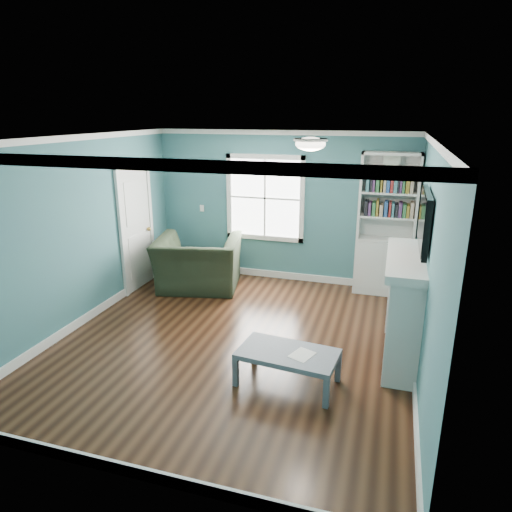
# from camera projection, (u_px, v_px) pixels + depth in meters

# --- Properties ---
(floor) EXTENTS (5.00, 5.00, 0.00)m
(floor) POSITION_uv_depth(u_px,v_px,m) (235.00, 340.00, 6.03)
(floor) COLOR black
(floor) RESTS_ON ground
(room_walls) EXTENTS (5.00, 5.00, 5.00)m
(room_walls) POSITION_uv_depth(u_px,v_px,m) (233.00, 224.00, 5.55)
(room_walls) COLOR #3D7A7A
(room_walls) RESTS_ON ground
(trim) EXTENTS (4.50, 5.00, 2.60)m
(trim) POSITION_uv_depth(u_px,v_px,m) (234.00, 251.00, 5.66)
(trim) COLOR white
(trim) RESTS_ON ground
(window) EXTENTS (1.40, 0.06, 1.50)m
(window) POSITION_uv_depth(u_px,v_px,m) (265.00, 198.00, 7.94)
(window) COLOR white
(window) RESTS_ON room_walls
(bookshelf) EXTENTS (0.90, 0.35, 2.31)m
(bookshelf) POSITION_uv_depth(u_px,v_px,m) (385.00, 239.00, 7.36)
(bookshelf) COLOR silver
(bookshelf) RESTS_ON ground
(fireplace) EXTENTS (0.44, 1.58, 1.30)m
(fireplace) POSITION_uv_depth(u_px,v_px,m) (404.00, 309.00, 5.44)
(fireplace) COLOR black
(fireplace) RESTS_ON ground
(tv) EXTENTS (0.06, 1.10, 0.65)m
(tv) POSITION_uv_depth(u_px,v_px,m) (425.00, 221.00, 5.08)
(tv) COLOR black
(tv) RESTS_ON fireplace
(door) EXTENTS (0.12, 0.98, 2.17)m
(door) POSITION_uv_depth(u_px,v_px,m) (136.00, 226.00, 7.60)
(door) COLOR silver
(door) RESTS_ON ground
(ceiling_fixture) EXTENTS (0.38, 0.38, 0.15)m
(ceiling_fixture) POSITION_uv_depth(u_px,v_px,m) (311.00, 143.00, 5.10)
(ceiling_fixture) COLOR white
(ceiling_fixture) RESTS_ON room_walls
(light_switch) EXTENTS (0.08, 0.01, 0.12)m
(light_switch) POSITION_uv_depth(u_px,v_px,m) (202.00, 208.00, 8.35)
(light_switch) COLOR white
(light_switch) RESTS_ON room_walls
(recliner) EXTENTS (1.52, 1.15, 1.19)m
(recliner) POSITION_uv_depth(u_px,v_px,m) (198.00, 255.00, 7.65)
(recliner) COLOR black
(recliner) RESTS_ON ground
(coffee_table) EXTENTS (1.13, 0.69, 0.39)m
(coffee_table) POSITION_uv_depth(u_px,v_px,m) (288.00, 356.00, 4.97)
(coffee_table) COLOR #555A66
(coffee_table) RESTS_ON ground
(paper_sheet) EXTENTS (0.30, 0.33, 0.00)m
(paper_sheet) POSITION_uv_depth(u_px,v_px,m) (302.00, 355.00, 4.89)
(paper_sheet) COLOR white
(paper_sheet) RESTS_ON coffee_table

